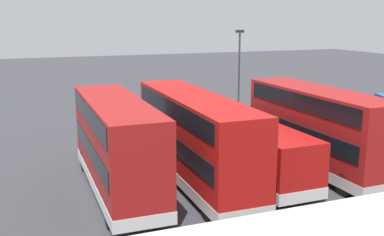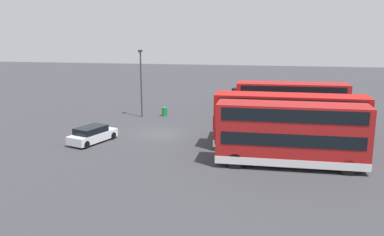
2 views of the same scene
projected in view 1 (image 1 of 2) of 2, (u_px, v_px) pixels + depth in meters
ground_plane at (180, 128)px, 35.58m from camera, size 140.00×140.00×0.00m
bus_single_deck_near_end at (362, 134)px, 27.15m from camera, size 2.73×10.80×2.95m
bus_double_decker_second at (317, 127)px, 25.34m from camera, size 2.75×10.49×4.55m
bus_single_deck_third at (245, 144)px, 24.98m from camera, size 2.71×11.05×2.95m
bus_double_decker_fourth at (195, 136)px, 23.35m from camera, size 2.76×11.99×4.55m
bus_double_decker_fifth at (117, 143)px, 22.05m from camera, size 2.72×10.55×4.55m
car_hatchback_silver at (118, 110)px, 38.61m from camera, size 4.85×3.26×1.43m
lamp_post_tall at (239, 64)px, 40.41m from camera, size 0.70×0.30×7.32m
waste_bin_yellow at (260, 111)px, 39.44m from camera, size 0.60×0.60×0.95m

